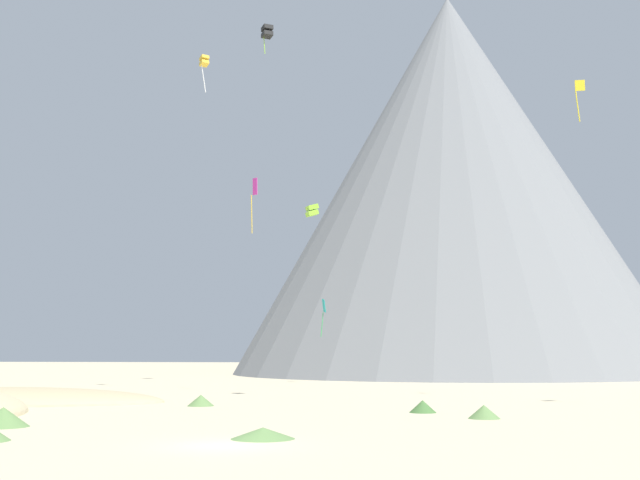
{
  "coord_description": "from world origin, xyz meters",
  "views": [
    {
      "loc": [
        7.4,
        -32.17,
        3.84
      ],
      "look_at": [
        -1.43,
        47.06,
        14.75
      ],
      "focal_mm": 44.82,
      "sensor_mm": 36.0,
      "label": 1
    }
  ],
  "objects_px": {
    "kite_magenta_mid": "(254,194)",
    "kite_black_high": "(267,32)",
    "bush_far_left": "(263,433)",
    "kite_lime_mid": "(312,210)",
    "kite_teal_low": "(324,309)",
    "bush_scatter_east": "(484,412)",
    "bush_low_patch": "(3,417)",
    "bush_near_right": "(423,406)",
    "bush_ridge_crest": "(201,400)",
    "kite_yellow_mid": "(579,92)",
    "kite_gold_high": "(204,62)",
    "rock_massif": "(456,194)"
  },
  "relations": [
    {
      "from": "kite_magenta_mid",
      "to": "kite_black_high",
      "type": "height_order",
      "value": "kite_black_high"
    },
    {
      "from": "bush_far_left",
      "to": "kite_magenta_mid",
      "type": "distance_m",
      "value": 39.17
    },
    {
      "from": "kite_lime_mid",
      "to": "kite_teal_low",
      "type": "relative_size",
      "value": 0.27
    },
    {
      "from": "bush_scatter_east",
      "to": "kite_black_high",
      "type": "height_order",
      "value": "kite_black_high"
    },
    {
      "from": "bush_low_patch",
      "to": "bush_near_right",
      "type": "bearing_deg",
      "value": 28.64
    },
    {
      "from": "kite_lime_mid",
      "to": "kite_teal_low",
      "type": "distance_m",
      "value": 29.82
    },
    {
      "from": "bush_ridge_crest",
      "to": "bush_far_left",
      "type": "xyz_separation_m",
      "value": [
        7.84,
        -19.28,
        -0.14
      ]
    },
    {
      "from": "bush_ridge_crest",
      "to": "kite_black_high",
      "type": "distance_m",
      "value": 47.09
    },
    {
      "from": "kite_black_high",
      "to": "bush_ridge_crest",
      "type": "bearing_deg",
      "value": 59.99
    },
    {
      "from": "bush_far_left",
      "to": "kite_yellow_mid",
      "type": "height_order",
      "value": "kite_yellow_mid"
    },
    {
      "from": "bush_far_left",
      "to": "kite_gold_high",
      "type": "relative_size",
      "value": 0.81
    },
    {
      "from": "kite_yellow_mid",
      "to": "kite_lime_mid",
      "type": "bearing_deg",
      "value": -144.82
    },
    {
      "from": "bush_scatter_east",
      "to": "kite_black_high",
      "type": "bearing_deg",
      "value": 117.85
    },
    {
      "from": "bush_near_right",
      "to": "kite_black_high",
      "type": "relative_size",
      "value": 0.52
    },
    {
      "from": "kite_gold_high",
      "to": "kite_magenta_mid",
      "type": "bearing_deg",
      "value": 151.48
    },
    {
      "from": "bush_low_patch",
      "to": "kite_yellow_mid",
      "type": "bearing_deg",
      "value": 31.53
    },
    {
      "from": "bush_near_right",
      "to": "kite_gold_high",
      "type": "relative_size",
      "value": 0.48
    },
    {
      "from": "kite_magenta_mid",
      "to": "kite_teal_low",
      "type": "height_order",
      "value": "kite_magenta_mid"
    },
    {
      "from": "bush_near_right",
      "to": "kite_yellow_mid",
      "type": "relative_size",
      "value": 0.52
    },
    {
      "from": "bush_ridge_crest",
      "to": "bush_low_patch",
      "type": "relative_size",
      "value": 0.71
    },
    {
      "from": "bush_ridge_crest",
      "to": "kite_magenta_mid",
      "type": "bearing_deg",
      "value": 87.95
    },
    {
      "from": "kite_lime_mid",
      "to": "bush_far_left",
      "type": "bearing_deg",
      "value": 156.2
    },
    {
      "from": "bush_scatter_east",
      "to": "kite_yellow_mid",
      "type": "distance_m",
      "value": 27.11
    },
    {
      "from": "bush_low_patch",
      "to": "bush_far_left",
      "type": "height_order",
      "value": "bush_low_patch"
    },
    {
      "from": "bush_low_patch",
      "to": "kite_magenta_mid",
      "type": "distance_m",
      "value": 35.65
    },
    {
      "from": "kite_gold_high",
      "to": "kite_magenta_mid",
      "type": "distance_m",
      "value": 13.15
    },
    {
      "from": "bush_near_right",
      "to": "bush_scatter_east",
      "type": "bearing_deg",
      "value": -49.46
    },
    {
      "from": "kite_lime_mid",
      "to": "kite_yellow_mid",
      "type": "bearing_deg",
      "value": -123.9
    },
    {
      "from": "bush_scatter_east",
      "to": "kite_magenta_mid",
      "type": "relative_size",
      "value": 0.36
    },
    {
      "from": "kite_magenta_mid",
      "to": "bush_ridge_crest",
      "type": "bearing_deg",
      "value": 173.05
    },
    {
      "from": "kite_gold_high",
      "to": "kite_black_high",
      "type": "relative_size",
      "value": 1.08
    },
    {
      "from": "bush_low_patch",
      "to": "kite_yellow_mid",
      "type": "height_order",
      "value": "kite_yellow_mid"
    },
    {
      "from": "bush_ridge_crest",
      "to": "kite_lime_mid",
      "type": "distance_m",
      "value": 17.45
    },
    {
      "from": "bush_far_left",
      "to": "rock_massif",
      "type": "relative_size",
      "value": 0.04
    },
    {
      "from": "kite_gold_high",
      "to": "kite_black_high",
      "type": "xyz_separation_m",
      "value": [
        3.3,
        13.72,
        8.35
      ]
    },
    {
      "from": "bush_ridge_crest",
      "to": "kite_gold_high",
      "type": "relative_size",
      "value": 0.53
    },
    {
      "from": "kite_gold_high",
      "to": "kite_yellow_mid",
      "type": "xyz_separation_m",
      "value": [
        31.03,
        -9.61,
        -7.14
      ]
    },
    {
      "from": "rock_massif",
      "to": "kite_yellow_mid",
      "type": "bearing_deg",
      "value": -86.1
    },
    {
      "from": "rock_massif",
      "to": "kite_black_high",
      "type": "distance_m",
      "value": 53.22
    },
    {
      "from": "bush_ridge_crest",
      "to": "rock_massif",
      "type": "height_order",
      "value": "rock_massif"
    },
    {
      "from": "bush_low_patch",
      "to": "kite_gold_high",
      "type": "distance_m",
      "value": 41.89
    },
    {
      "from": "bush_low_patch",
      "to": "bush_near_right",
      "type": "height_order",
      "value": "bush_low_patch"
    },
    {
      "from": "kite_teal_low",
      "to": "rock_massif",
      "type": "bearing_deg",
      "value": -179.08
    },
    {
      "from": "kite_gold_high",
      "to": "bush_scatter_east",
      "type": "bearing_deg",
      "value": 96.91
    },
    {
      "from": "rock_massif",
      "to": "bush_near_right",
      "type": "bearing_deg",
      "value": -95.21
    },
    {
      "from": "kite_lime_mid",
      "to": "kite_gold_high",
      "type": "height_order",
      "value": "kite_gold_high"
    },
    {
      "from": "rock_massif",
      "to": "kite_teal_low",
      "type": "xyz_separation_m",
      "value": [
        -17.64,
        -38.62,
        -20.37
      ]
    },
    {
      "from": "bush_far_left",
      "to": "kite_gold_high",
      "type": "bearing_deg",
      "value": 109.52
    },
    {
      "from": "bush_low_patch",
      "to": "kite_lime_mid",
      "type": "xyz_separation_m",
      "value": [
        12.7,
        22.94,
        14.18
      ]
    },
    {
      "from": "bush_scatter_east",
      "to": "kite_black_high",
      "type": "distance_m",
      "value": 55.58
    }
  ]
}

